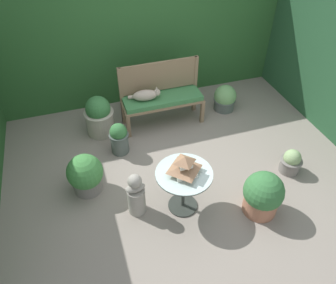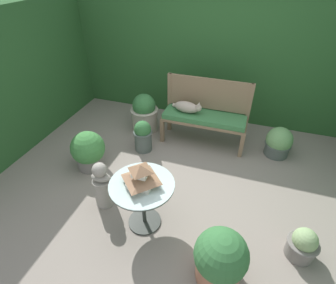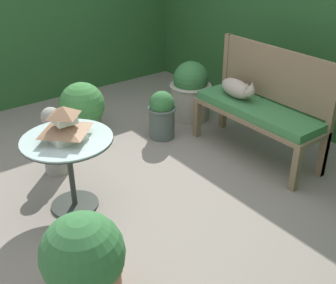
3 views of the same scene
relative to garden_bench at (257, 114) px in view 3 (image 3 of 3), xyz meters
The scene contains 12 objects.
ground 1.14m from the garden_bench, 94.26° to the right, with size 30.00×30.00×0.00m, color gray.
foliage_hedge_left 3.12m from the garden_bench, 162.93° to the right, with size 0.70×3.50×2.04m, color #285628.
garden_bench is the anchor object (origin of this frame).
bench_backrest 0.35m from the garden_bench, 90.00° to the left, with size 1.34×0.06×1.04m.
cat 0.33m from the garden_bench, behind, with size 0.51×0.25×0.21m.
patio_table 1.82m from the garden_bench, 99.22° to the right, with size 0.70×0.70×0.62m.
pagoda_birdhouse 1.84m from the garden_bench, 99.22° to the right, with size 0.33×0.33×0.26m.
garden_bust 1.90m from the garden_bench, 117.46° to the right, with size 0.25×0.23×0.64m.
potted_plant_path_edge 2.25m from the garden_bench, 73.84° to the right, with size 0.50×0.50×0.61m.
potted_plant_table_near 1.00m from the garden_bench, 149.58° to the right, with size 0.30×0.30×0.52m.
potted_plant_hedge_corner 1.82m from the garden_bench, 141.80° to the right, with size 0.48×0.48×0.58m.
potted_plant_table_far 1.06m from the garden_bench, behind, with size 0.48×0.48×0.68m.
Camera 3 is at (2.47, -1.83, 2.08)m, focal length 45.00 mm.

